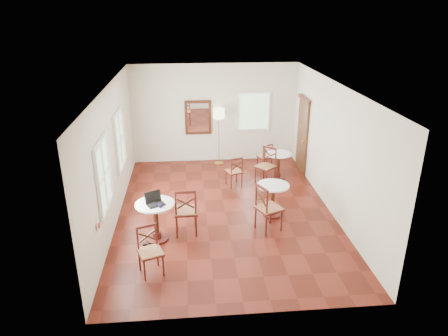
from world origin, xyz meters
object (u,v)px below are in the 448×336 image
object	(u,v)px
floor_lamp	(219,117)
power_adapter	(146,244)
chair_near_b	(150,251)
chair_back_a	(265,156)
laptop	(155,201)
chair_near_a	(186,211)
cafe_table_mid	(273,197)
cafe_table_back	(278,163)
chair_back_b	(266,166)
mouse	(155,202)
cafe_table_near	(156,217)
water_glass	(153,199)
chair_mid_a	(234,171)
chair_mid_b	(268,208)
navy_mug	(160,206)

from	to	relation	value
floor_lamp	power_adapter	bearing A→B (deg)	-112.74
floor_lamp	chair_near_b	bearing A→B (deg)	-107.34
chair_back_a	laptop	world-z (taller)	laptop
chair_near_a	chair_back_a	bearing A→B (deg)	-125.46
cafe_table_mid	floor_lamp	bearing A→B (deg)	105.75
cafe_table_back	chair_back_b	size ratio (longest dim) A/B	0.74
chair_back_b	laptop	bearing A→B (deg)	-87.26
chair_near_b	chair_back_a	xyz separation A→B (m)	(3.01, 4.81, -0.05)
mouse	cafe_table_near	bearing A→B (deg)	46.01
floor_lamp	water_glass	bearing A→B (deg)	-111.90
cafe_table_near	floor_lamp	size ratio (longest dim) A/B	0.49
laptop	mouse	distance (m)	0.05
chair_near_b	chair_mid_a	bearing A→B (deg)	41.82
chair_near_a	chair_mid_b	distance (m)	1.76
cafe_table_near	floor_lamp	bearing A→B (deg)	68.89
chair_near_a	chair_near_b	world-z (taller)	chair_near_a
chair_near_b	chair_mid_b	xyz separation A→B (m)	(2.41, 1.32, 0.08)
chair_near_a	chair_mid_a	world-z (taller)	chair_near_a
navy_mug	water_glass	distance (m)	0.31
power_adapter	cafe_table_near	bearing A→B (deg)	42.22
chair_mid_b	water_glass	size ratio (longest dim) A/B	9.75
chair_back_b	chair_mid_a	bearing A→B (deg)	-122.70
chair_mid_a	floor_lamp	bearing A→B (deg)	-100.57
cafe_table_near	chair_near_b	bearing A→B (deg)	-91.90
cafe_table_near	chair_mid_a	distance (m)	3.21
cafe_table_back	chair_mid_b	world-z (taller)	chair_mid_b
chair_near_a	power_adapter	world-z (taller)	chair_near_a
cafe_table_back	mouse	world-z (taller)	mouse
cafe_table_near	chair_back_b	distance (m)	3.90
chair_back_a	chair_mid_b	bearing A→B (deg)	59.19
chair_mid_a	laptop	bearing A→B (deg)	33.51
chair_back_a	chair_back_b	world-z (taller)	chair_back_b
navy_mug	chair_back_b	bearing A→B (deg)	47.18
cafe_table_back	laptop	xyz separation A→B (m)	(-3.21, -3.01, 0.45)
chair_back_a	cafe_table_back	bearing A→B (deg)	88.37
cafe_table_mid	chair_mid_a	distance (m)	1.87
cafe_table_mid	cafe_table_near	bearing A→B (deg)	-162.31
chair_near_a	mouse	bearing A→B (deg)	17.65
chair_mid_b	floor_lamp	world-z (taller)	floor_lamp
cafe_table_mid	chair_mid_a	world-z (taller)	chair_mid_a
navy_mug	cafe_table_near	bearing A→B (deg)	122.86
chair_back_b	water_glass	size ratio (longest dim) A/B	9.13
cafe_table_mid	water_glass	world-z (taller)	water_glass
cafe_table_near	navy_mug	bearing A→B (deg)	-57.14
mouse	power_adapter	bearing A→B (deg)	-150.72
mouse	chair_mid_a	bearing A→B (deg)	40.22
floor_lamp	water_glass	size ratio (longest dim) A/B	15.85
floor_lamp	power_adapter	world-z (taller)	floor_lamp
chair_mid_a	chair_back_a	size ratio (longest dim) A/B	1.04
chair_near_b	chair_back_a	bearing A→B (deg)	37.74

